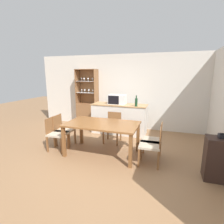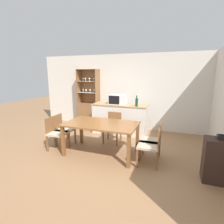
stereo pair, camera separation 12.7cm
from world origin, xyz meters
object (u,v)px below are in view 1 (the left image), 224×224
object	(u,v)px
display_cabinet	(88,110)
dining_chair_side_left_far	(63,130)
dining_chair_side_right_far	(153,140)
dining_table	(102,127)
dining_chair_side_right_near	(152,145)
dining_chair_side_left_near	(57,133)
wine_bottle	(136,102)
microwave	(117,99)
side_cabinet	(219,159)
dining_chair_head_far	(113,127)

from	to	relation	value
display_cabinet	dining_chair_side_left_far	xyz separation A→B (m)	(0.24, -1.95, -0.15)
display_cabinet	dining_chair_side_right_far	xyz separation A→B (m)	(2.57, -1.95, -0.15)
dining_table	dining_chair_side_right_near	world-z (taller)	dining_chair_side_right_near
dining_chair_side_left_near	dining_chair_side_right_near	distance (m)	2.34
display_cabinet	wine_bottle	xyz separation A→B (m)	(1.94, -0.72, 0.50)
dining_table	dining_chair_side_right_near	xyz separation A→B (m)	(1.17, -0.14, -0.24)
microwave	side_cabinet	world-z (taller)	microwave
dining_chair_side_right_near	wine_bottle	distance (m)	1.76
dining_chair_head_far	side_cabinet	bearing A→B (deg)	153.23
dining_table	dining_chair_side_right_far	distance (m)	1.20
dining_chair_side_right_near	side_cabinet	xyz separation A→B (m)	(1.21, -0.18, -0.03)
dining_table	microwave	bearing A→B (deg)	93.88
dining_chair_side_right_far	microwave	size ratio (longest dim) A/B	1.56
display_cabinet	dining_chair_head_far	xyz separation A→B (m)	(1.40, -1.29, -0.15)
dining_chair_side_right_far	microwave	world-z (taller)	microwave
dining_chair_side_left_far	side_cabinet	size ratio (longest dim) A/B	1.04
display_cabinet	dining_chair_side_right_near	distance (m)	3.41
dining_table	dining_chair_side_left_near	size ratio (longest dim) A/B	2.03
microwave	wine_bottle	world-z (taller)	wine_bottle
dining_chair_side_right_near	dining_chair_side_right_far	bearing A→B (deg)	-2.09
display_cabinet	dining_chair_side_right_near	xyz separation A→B (m)	(2.57, -2.24, -0.15)
dining_table	dining_chair_side_right_far	xyz separation A→B (m)	(1.17, 0.14, -0.24)
dining_chair_side_left_near	dining_chair_head_far	distance (m)	1.51
dining_table	dining_chair_head_far	distance (m)	0.84
dining_chair_head_far	dining_chair_side_left_far	bearing A→B (deg)	28.30
dining_chair_side_right_near	microwave	xyz separation A→B (m)	(-1.28, 1.72, 0.67)
dining_chair_side_left_far	side_cabinet	distance (m)	3.58
dining_chair_head_far	microwave	bearing A→B (deg)	-83.50
dining_chair_side_right_far	dining_chair_side_left_near	bearing A→B (deg)	98.80
display_cabinet	dining_chair_side_left_far	distance (m)	1.97
dining_chair_side_left_far	side_cabinet	bearing A→B (deg)	79.59
display_cabinet	side_cabinet	world-z (taller)	display_cabinet
display_cabinet	dining_chair_head_far	size ratio (longest dim) A/B	2.48
display_cabinet	dining_table	bearing A→B (deg)	-56.13
display_cabinet	wine_bottle	distance (m)	2.13
dining_chair_side_right_near	side_cabinet	size ratio (longest dim) A/B	1.04
dining_chair_head_far	dining_table	bearing A→B (deg)	88.71
side_cabinet	dining_chair_head_far	bearing A→B (deg)	154.59
dining_chair_head_far	display_cabinet	bearing A→B (deg)	-43.86
dining_chair_side_left_near	dining_chair_head_far	xyz separation A→B (m)	(1.17, 0.95, 0.00)
dining_chair_side_right_far	wine_bottle	bearing A→B (deg)	29.06
wine_bottle	dining_chair_side_right_near	bearing A→B (deg)	-67.27
side_cabinet	dining_chair_side_right_far	bearing A→B (deg)	158.91
dining_chair_side_left_near	dining_chair_head_far	world-z (taller)	same
dining_chair_side_right_far	wine_bottle	size ratio (longest dim) A/B	2.57
dining_chair_side_left_near	side_cabinet	world-z (taller)	dining_chair_side_left_near
dining_chair_side_left_far	wine_bottle	distance (m)	2.20
dining_chair_side_left_near	dining_chair_side_right_near	bearing A→B (deg)	86.67
microwave	dining_chair_side_left_near	bearing A→B (deg)	-121.69
dining_table	dining_chair_side_right_near	bearing A→B (deg)	-6.95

